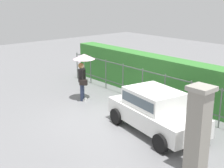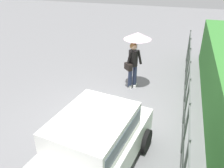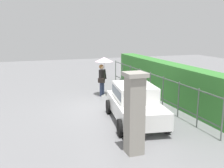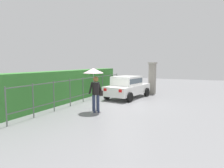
% 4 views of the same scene
% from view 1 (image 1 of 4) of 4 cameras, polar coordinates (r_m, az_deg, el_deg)
% --- Properties ---
extents(ground_plane, '(40.00, 40.00, 0.00)m').
position_cam_1_polar(ground_plane, '(12.13, -1.35, -6.17)').
color(ground_plane, slate).
extents(car, '(3.92, 2.32, 1.48)m').
position_cam_1_polar(car, '(10.81, 7.99, -4.64)').
color(car, white).
rests_on(car, ground).
extents(pedestrian, '(0.97, 0.97, 2.12)m').
position_cam_1_polar(pedestrian, '(13.70, -5.36, 3.37)').
color(pedestrian, '#2D3856').
rests_on(pedestrian, ground).
extents(gate_pillar, '(0.60, 0.60, 2.42)m').
position_cam_1_polar(gate_pillar, '(8.45, 15.66, -8.05)').
color(gate_pillar, gray).
rests_on(gate_pillar, ground).
extents(fence_section, '(10.24, 0.05, 1.50)m').
position_cam_1_polar(fence_section, '(13.73, 5.64, 0.12)').
color(fence_section, '#59605B').
rests_on(fence_section, ground).
extents(hedge_row, '(11.19, 0.90, 1.90)m').
position_cam_1_polar(hedge_row, '(14.44, 8.51, 1.34)').
color(hedge_row, '#387F33').
rests_on(hedge_row, ground).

